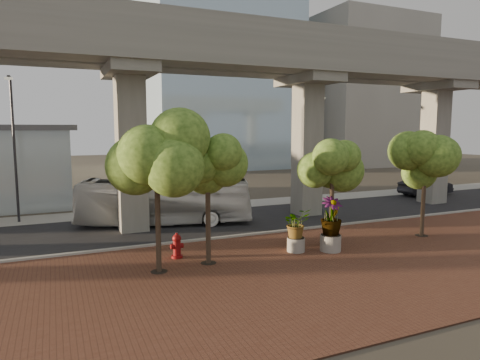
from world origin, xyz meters
name	(u,v)px	position (x,y,z in m)	size (l,w,h in m)	color
ground	(239,228)	(0.00, 0.00, 0.00)	(160.00, 160.00, 0.00)	#3B342B
brick_plaza	(312,266)	(0.00, -8.00, 0.03)	(70.00, 13.00, 0.06)	brown
asphalt_road	(227,221)	(0.00, 2.00, 0.02)	(90.00, 8.00, 0.04)	black
curb_strip	(253,234)	(0.00, -2.00, 0.08)	(70.00, 0.25, 0.16)	#9C9A91
far_sidewalk	(200,207)	(0.00, 7.50, 0.03)	(90.00, 3.00, 0.06)	#9C9A91
transit_viaduct	(227,108)	(0.00, 2.00, 7.29)	(72.00, 5.60, 12.40)	gray
midrise_block	(360,93)	(38.00, 36.00, 12.00)	(18.00, 16.00, 24.00)	#9A958A
transit_bus	(165,201)	(-3.88, 2.82, 1.50)	(2.52, 10.73, 2.99)	silver
parked_car	(426,186)	(20.55, 5.00, 0.85)	(1.80, 5.19, 1.71)	black
fire_hydrant	(177,246)	(-5.11, -4.47, 0.62)	(0.59, 0.53, 1.18)	maroon
planter_front	(296,225)	(0.50, -5.79, 1.35)	(1.94, 1.94, 2.13)	gray
planter_right	(331,218)	(2.10, -6.38, 1.68)	(2.50, 2.50, 2.67)	gray
planter_left	(332,223)	(2.53, -5.88, 1.33)	(1.91, 1.91, 2.10)	#AAA699
street_tree_far_west	(156,158)	(-6.32, -6.08, 4.83)	(3.85, 3.85, 6.54)	#463728
street_tree_near_west	(208,161)	(-4.03, -5.80, 4.62)	(3.27, 3.27, 6.08)	#463728
street_tree_near_east	(333,162)	(2.50, -5.84, 4.40)	(3.48, 3.48, 5.94)	#463728
street_tree_far_east	(425,164)	(8.58, -5.92, 4.10)	(3.66, 3.66, 5.72)	#463728
streetlamp_west	(14,140)	(-12.39, 7.01, 5.34)	(0.45, 1.33, 9.15)	#2B2A2F
streetlamp_east	(315,141)	(9.37, 6.17, 4.99)	(0.42, 1.24, 8.55)	#313237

